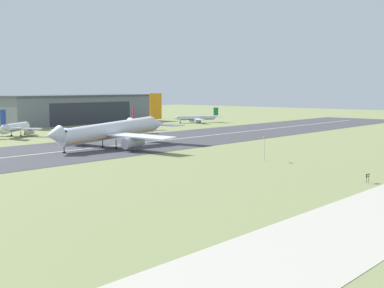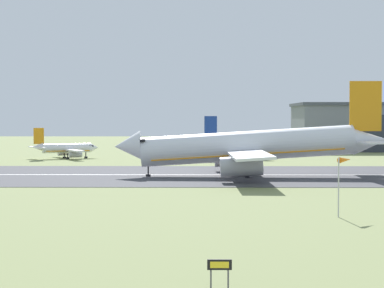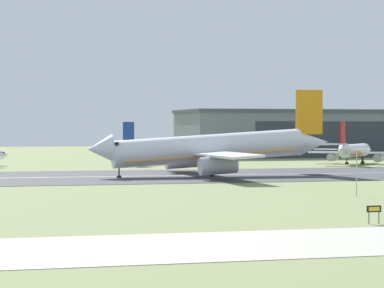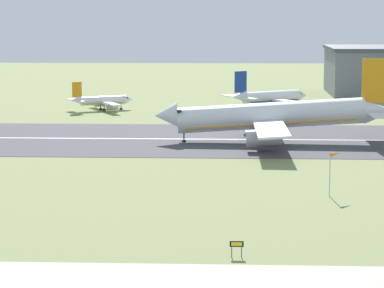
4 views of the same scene
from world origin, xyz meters
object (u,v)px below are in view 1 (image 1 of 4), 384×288
at_px(runway_sign, 368,176).
at_px(airplane_parked_centre, 197,118).
at_px(airplane_parked_far_east, 16,127).
at_px(windsock_pole, 264,139).
at_px(airplane_landing, 111,131).
at_px(airplane_parked_west, 132,123).

bearing_deg(runway_sign, airplane_parked_centre, 50.78).
bearing_deg(airplane_parked_far_east, airplane_parked_centre, -0.71).
distance_m(airplane_parked_far_east, windsock_pole, 105.49).
height_order(airplane_landing, airplane_parked_far_east, airplane_landing).
distance_m(airplane_parked_centre, airplane_parked_far_east, 102.34).
height_order(airplane_parked_centre, runway_sign, airplane_parked_centre).
relative_size(airplane_parked_west, airplane_parked_far_east, 1.07).
distance_m(airplane_parked_west, runway_sign, 137.38).
relative_size(airplane_parked_centre, windsock_pole, 3.92).
xyz_separation_m(airplane_parked_centre, runway_sign, (-111.32, -136.41, -1.14)).
relative_size(airplane_landing, windsock_pole, 8.18).
distance_m(airplane_parked_west, airplane_parked_far_east, 48.41).
xyz_separation_m(airplane_parked_west, runway_sign, (-55.85, -125.50, -1.97)).
height_order(windsock_pole, runway_sign, windsock_pole).
bearing_deg(runway_sign, airplane_landing, 85.02).
height_order(airplane_parked_west, airplane_parked_far_east, airplane_parked_west).
bearing_deg(windsock_pole, airplane_landing, 97.28).
height_order(airplane_parked_centre, airplane_parked_far_east, airplane_parked_far_east).
height_order(airplane_parked_west, airplane_parked_centre, airplane_parked_west).
distance_m(airplane_parked_centre, windsock_pole, 142.84).
relative_size(airplane_landing, airplane_parked_far_east, 2.16).
relative_size(airplane_parked_far_east, windsock_pole, 3.78).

